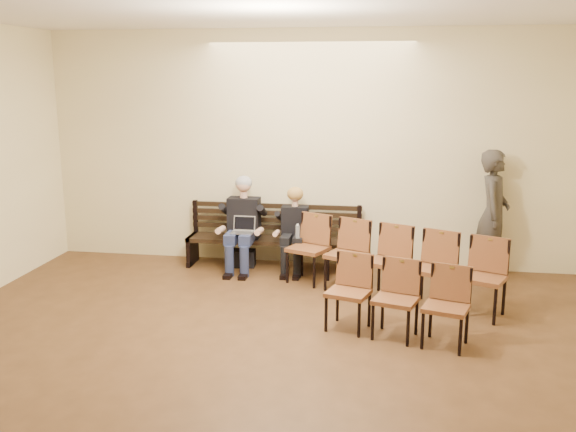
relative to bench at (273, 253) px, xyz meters
name	(u,v)px	position (x,y,z in m)	size (l,w,h in m)	color
room_walls	(246,112)	(0.49, -3.86, 2.31)	(8.02, 10.01, 3.51)	#FAEBB4
bench	(273,253)	(0.00, 0.00, 0.00)	(2.60, 0.90, 0.45)	black
seated_man	(243,223)	(-0.44, -0.12, 0.47)	(0.57, 0.80, 1.38)	black
seated_woman	(294,234)	(0.33, -0.12, 0.33)	(0.48, 0.66, 1.11)	black
laptop	(242,235)	(-0.39, -0.32, 0.34)	(0.32, 0.25, 0.23)	#BCBCC1
water_bottle	(298,239)	(0.42, -0.38, 0.33)	(0.06, 0.06, 0.21)	silver
bag	(244,258)	(-0.45, -0.02, -0.10)	(0.35, 0.24, 0.25)	black
passerby	(494,204)	(3.15, 0.10, 0.82)	(0.77, 0.50, 2.10)	#39342E
chair_row_front	(396,300)	(1.80, -2.37, 0.21)	(1.55, 0.47, 0.86)	brown
chair_row_back	(388,263)	(1.71, -1.08, 0.25)	(2.92, 0.52, 0.95)	brown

